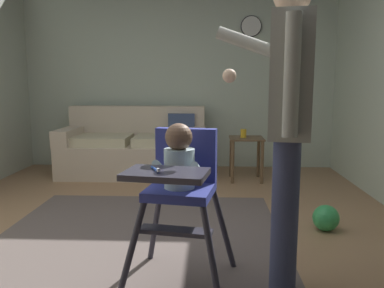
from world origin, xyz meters
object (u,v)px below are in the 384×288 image
object	(u,v)px
side_table	(246,149)
sippy_cup	(243,133)
toy_ball	(326,218)
adult_standing	(287,123)
couch	(135,148)
wall_clock	(251,26)
high_chair	(180,175)

from	to	relation	value
side_table	sippy_cup	size ratio (longest dim) A/B	5.20
toy_ball	sippy_cup	bearing A→B (deg)	107.80
sippy_cup	adult_standing	bearing A→B (deg)	-90.08
adult_standing	couch	bearing A→B (deg)	-55.94
couch	wall_clock	world-z (taller)	wall_clock
wall_clock	toy_ball	bearing A→B (deg)	-80.86
high_chair	adult_standing	xyz separation A→B (m)	(0.56, -0.09, 0.31)
adult_standing	side_table	world-z (taller)	adult_standing
side_table	couch	bearing A→B (deg)	168.55
adult_standing	wall_clock	distance (m)	3.50
side_table	toy_ball	bearing A→B (deg)	-73.39
couch	sippy_cup	size ratio (longest dim) A/B	18.12
high_chair	wall_clock	bearing A→B (deg)	177.46
high_chair	sippy_cup	size ratio (longest dim) A/B	9.51
toy_ball	sippy_cup	xyz separation A→B (m)	(-0.52, 1.63, 0.47)
sippy_cup	toy_ball	bearing A→B (deg)	-72.20
wall_clock	adult_standing	bearing A→B (deg)	-92.42
sippy_cup	wall_clock	world-z (taller)	wall_clock
high_chair	couch	bearing A→B (deg)	-154.53
toy_ball	sippy_cup	world-z (taller)	sippy_cup
couch	sippy_cup	world-z (taller)	couch
side_table	sippy_cup	bearing A→B (deg)	180.00
side_table	high_chair	bearing A→B (deg)	-103.47
toy_ball	wall_clock	world-z (taller)	wall_clock
adult_standing	toy_ball	size ratio (longest dim) A/B	8.11
adult_standing	toy_ball	bearing A→B (deg)	-109.51
side_table	wall_clock	bearing A→B (deg)	82.38
high_chair	adult_standing	world-z (taller)	adult_standing
couch	side_table	xyz separation A→B (m)	(1.40, -0.28, 0.05)
side_table	wall_clock	world-z (taller)	wall_clock
toy_ball	wall_clock	distance (m)	3.02
high_chair	side_table	distance (m)	2.60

